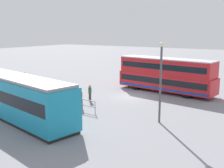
{
  "coord_description": "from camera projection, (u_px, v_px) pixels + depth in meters",
  "views": [
    {
      "loc": [
        -13.68,
        25.22,
        6.92
      ],
      "look_at": [
        0.19,
        3.38,
        1.87
      ],
      "focal_mm": 44.29,
      "sensor_mm": 36.0,
      "label": 1
    }
  ],
  "objects": [
    {
      "name": "pedestrian_near_railing",
      "position": [
        90.0,
        92.0,
        27.27
      ],
      "size": [
        0.42,
        0.42,
        1.61
      ],
      "color": "#4C3F2D",
      "rests_on": "ground"
    },
    {
      "name": "double_decker_bus",
      "position": [
        166.0,
        75.0,
        31.05
      ],
      "size": [
        11.49,
        4.15,
        3.87
      ],
      "color": "red",
      "rests_on": "ground"
    },
    {
      "name": "tram_yellow",
      "position": [
        14.0,
        96.0,
        22.05
      ],
      "size": [
        13.82,
        5.3,
        3.41
      ],
      "color": "teal",
      "rests_on": "ground"
    },
    {
      "name": "street_lamp",
      "position": [
        161.0,
        76.0,
        20.39
      ],
      "size": [
        0.36,
        0.36,
        6.08
      ],
      "color": "#4C4C51",
      "rests_on": "ground"
    },
    {
      "name": "info_sign",
      "position": [
        25.0,
        80.0,
        29.08
      ],
      "size": [
        0.95,
        0.27,
        2.56
      ],
      "color": "slate",
      "rests_on": "ground"
    },
    {
      "name": "pedestrian_crossing",
      "position": [
        81.0,
        97.0,
        24.86
      ],
      "size": [
        0.36,
        0.35,
        1.71
      ],
      "color": "black",
      "rests_on": "ground"
    },
    {
      "name": "ground_plane",
      "position": [
        131.0,
        96.0,
        29.42
      ],
      "size": [
        160.0,
        160.0,
        0.0
      ],
      "primitive_type": "plane",
      "color": "gray"
    },
    {
      "name": "pedestrian_railing",
      "position": [
        56.0,
        97.0,
        26.0
      ],
      "size": [
        9.73,
        0.92,
        1.08
      ],
      "color": "gray",
      "rests_on": "ground"
    }
  ]
}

